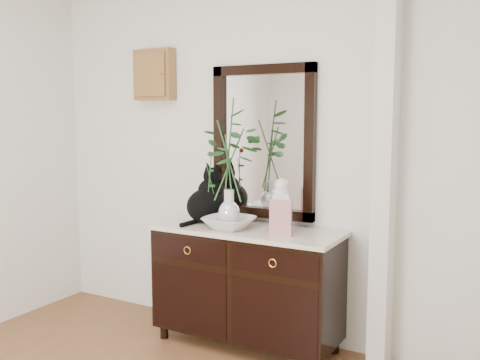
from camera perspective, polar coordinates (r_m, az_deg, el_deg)
The scene contains 10 objects.
wall_back at distance 3.93m, azimuth 1.22°, elevation 2.80°, with size 3.60×0.04×2.70m, color silver.
pilaster at distance 3.49m, azimuth 15.23°, elevation 2.04°, with size 0.12×0.20×2.70m, color silver.
sideboard at distance 3.83m, azimuth 0.74°, elevation -10.69°, with size 1.33×0.52×0.82m.
wall_mirror at distance 3.86m, azimuth 2.44°, elevation 4.06°, with size 0.80×0.06×1.10m.
key_cabinet at distance 4.36m, azimuth -9.11°, elevation 11.01°, with size 0.35×0.10×0.40m, color brown.
cat at distance 3.94m, azimuth -3.67°, elevation -1.54°, with size 0.29×0.35×0.41m, color black, non-canonical shape.
lotus_bowl at distance 3.71m, azimuth -1.17°, elevation -4.59°, with size 0.34×0.34×0.08m, color silver.
vase_branches at distance 3.65m, azimuth -1.18°, elevation 1.96°, with size 0.43×0.43×0.89m, color silver, non-canonical shape.
bud_vase_rose at distance 3.87m, azimuth -3.28°, elevation -0.75°, with size 0.06×0.06×0.53m, color #376E3C, non-canonical shape.
ginger_jar at distance 3.53m, azimuth 4.42°, elevation -2.75°, with size 0.14×0.14×0.38m, color white, non-canonical shape.
Camera 1 is at (1.84, -1.48, 1.63)m, focal length 40.00 mm.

